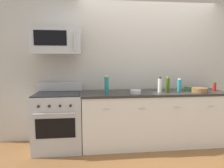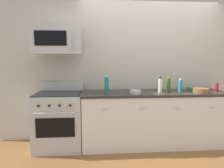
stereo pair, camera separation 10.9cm
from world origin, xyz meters
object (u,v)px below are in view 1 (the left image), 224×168
object	(u,v)px
bottle_olive_oil	(168,85)
bowl_steel_prep	(136,92)
bottle_hot_sauce_red	(215,87)
bottle_vinegar_white	(160,85)
range_oven	(59,121)
bowl_green_glaze	(189,88)
microwave	(57,41)
bowl_wooden_salad	(199,90)
bottle_dish_soap	(179,85)
bottle_sparkling_teal	(107,84)
bowl_red_small	(203,89)

from	to	relation	value
bottle_olive_oil	bowl_steel_prep	distance (m)	0.60
bottle_hot_sauce_red	bowl_steel_prep	xyz separation A→B (m)	(-1.44, -0.15, -0.04)
bottle_vinegar_white	bottle_olive_oil	bearing A→B (deg)	11.03
range_oven	bowl_green_glaze	bearing A→B (deg)	2.97
microwave	bowl_steel_prep	bearing A→B (deg)	-9.93
range_oven	bowl_wooden_salad	distance (m)	2.39
bowl_steel_prep	bottle_dish_soap	bearing A→B (deg)	10.80
bottle_olive_oil	bottle_dish_soap	bearing A→B (deg)	7.93
bottle_hot_sauce_red	bottle_vinegar_white	world-z (taller)	bottle_vinegar_white
range_oven	bowl_wooden_salad	world-z (taller)	range_oven
bottle_vinegar_white	range_oven	bearing A→B (deg)	177.28
bottle_dish_soap	bottle_olive_oil	world-z (taller)	bottle_olive_oil
bowl_wooden_salad	bottle_dish_soap	bearing A→B (deg)	156.90
bowl_steel_prep	bowl_wooden_salad	world-z (taller)	bowl_wooden_salad
range_oven	bottle_olive_oil	xyz separation A→B (m)	(1.82, -0.05, 0.57)
range_oven	bottle_sparkling_teal	size ratio (longest dim) A/B	3.72
bottle_olive_oil	bottle_hot_sauce_red	bearing A→B (deg)	1.78
bottle_hot_sauce_red	bowl_green_glaze	bearing A→B (deg)	160.63
bottle_hot_sauce_red	range_oven	bearing A→B (deg)	179.50
bottle_hot_sauce_red	bottle_vinegar_white	xyz separation A→B (m)	(-1.01, -0.06, 0.05)
bowl_wooden_salad	bottle_olive_oil	bearing A→B (deg)	169.43
microwave	bowl_steel_prep	world-z (taller)	microwave
bottle_sparkling_teal	bowl_wooden_salad	world-z (taller)	bottle_sparkling_teal
bottle_dish_soap	bowl_wooden_salad	size ratio (longest dim) A/B	0.90
microwave	bottle_dish_soap	xyz separation A→B (m)	(2.03, -0.06, -0.72)
bowl_wooden_salad	bottle_hot_sauce_red	bearing A→B (deg)	19.38
bottle_dish_soap	bottle_sparkling_teal	distance (m)	1.25
range_oven	bottle_hot_sauce_red	xyz separation A→B (m)	(2.68, -0.02, 0.52)
range_oven	bottle_hot_sauce_red	size ratio (longest dim) A/B	6.92
bottle_sparkling_teal	bowl_red_small	bearing A→B (deg)	0.91
bowl_green_glaze	bottle_olive_oil	bearing A→B (deg)	-159.99
bottle_hot_sauce_red	bowl_green_glaze	xyz separation A→B (m)	(-0.40, 0.14, -0.04)
microwave	bowl_steel_prep	size ratio (longest dim) A/B	4.20
range_oven	bowl_red_small	world-z (taller)	range_oven
bowl_red_small	bowl_green_glaze	xyz separation A→B (m)	(-0.21, 0.11, 0.01)
bottle_vinegar_white	bowl_steel_prep	world-z (taller)	bottle_vinegar_white
bottle_sparkling_teal	bowl_steel_prep	world-z (taller)	bottle_sparkling_teal
range_oven	bowl_steel_prep	size ratio (longest dim) A/B	6.03
bowl_steel_prep	bowl_red_small	distance (m)	1.26
bottle_hot_sauce_red	bottle_vinegar_white	distance (m)	1.02
microwave	bottle_hot_sauce_red	size ratio (longest dim) A/B	4.82
bottle_dish_soap	bowl_steel_prep	size ratio (longest dim) A/B	1.26
bottle_hot_sauce_red	bottle_sparkling_teal	world-z (taller)	bottle_sparkling_teal
bottle_sparkling_teal	bowl_green_glaze	distance (m)	1.50
bottle_hot_sauce_red	bowl_green_glaze	world-z (taller)	bottle_hot_sauce_red
bottle_sparkling_teal	range_oven	bearing A→B (deg)	178.94
microwave	bottle_dish_soap	distance (m)	2.16
microwave	bottle_sparkling_teal	xyz separation A→B (m)	(0.79, -0.06, -0.69)
range_oven	bowl_steel_prep	bearing A→B (deg)	-7.90
bottle_hot_sauce_red	microwave	bearing A→B (deg)	178.55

